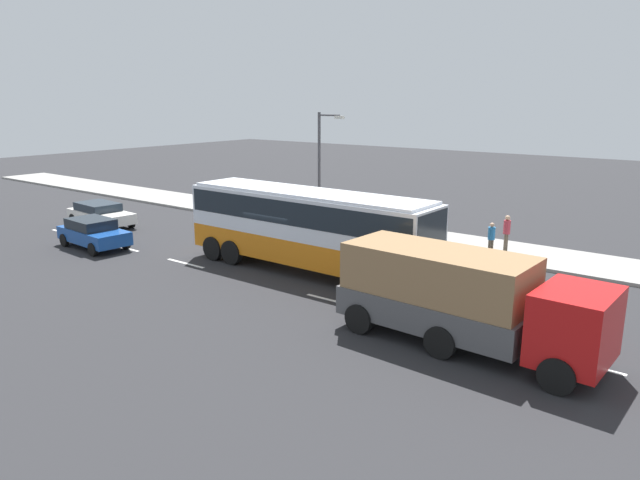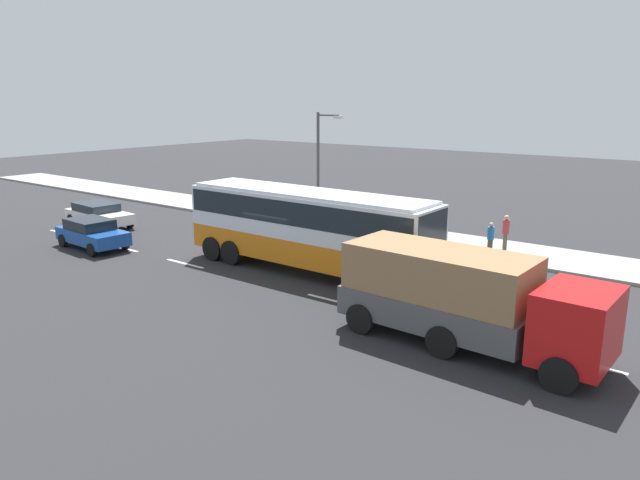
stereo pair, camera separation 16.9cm
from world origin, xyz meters
name	(u,v)px [view 1 (the left image)]	position (x,y,z in m)	size (l,w,h in m)	color
ground_plane	(284,267)	(0.00, 0.00, 0.00)	(120.00, 120.00, 0.00)	#28282B
sidewalk_curb	(382,232)	(0.00, 8.24, 0.07)	(80.00, 4.00, 0.15)	gray
lane_centreline	(348,305)	(5.01, -2.26, 0.00)	(38.11, 0.16, 0.01)	white
coach_bus	(307,222)	(1.27, 0.07, 2.16)	(11.60, 2.76, 3.49)	orange
cargo_truck	(463,296)	(9.68, -3.13, 1.55)	(7.97, 2.91, 2.82)	red
car_blue_saloon	(93,232)	(-9.74, -3.13, 0.77)	(4.24, 2.13, 1.44)	#194799
car_white_minivan	(100,214)	(-14.02, -0.02, 0.73)	(4.76, 2.28, 1.34)	white
pedestrian_near_curb	(491,237)	(6.71, 6.79, 1.04)	(0.32, 0.32, 1.56)	brown
pedestrian_at_crossing	(507,231)	(7.00, 7.96, 1.16)	(0.32, 0.32, 1.74)	brown
street_lamp	(322,162)	(-3.22, 7.01, 3.82)	(1.69, 0.24, 6.35)	#47474C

